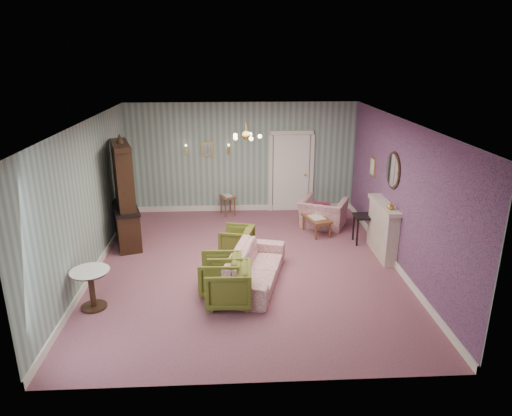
{
  "coord_description": "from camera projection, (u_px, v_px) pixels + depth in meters",
  "views": [
    {
      "loc": [
        -0.28,
        -8.53,
        4.12
      ],
      "look_at": [
        0.2,
        0.4,
        1.1
      ],
      "focal_mm": 32.64,
      "sensor_mm": 36.0,
      "label": 1
    }
  ],
  "objects": [
    {
      "name": "sconce_left",
      "position": [
        186.0,
        150.0,
        12.04
      ],
      "size": [
        0.16,
        0.12,
        0.3
      ],
      "primitive_type": null,
      "color": "gold",
      "rests_on": "wall_back"
    },
    {
      "name": "burgundy_cushion",
      "position": [
        322.0,
        210.0,
        11.25
      ],
      "size": [
        0.41,
        0.28,
        0.39
      ],
      "primitive_type": "cube",
      "rotation": [
        0.17,
        0.0,
        -0.35
      ],
      "color": "maroon",
      "rests_on": "wingback_chair"
    },
    {
      "name": "wall_right_floral",
      "position": [
        399.0,
        195.0,
        9.09
      ],
      "size": [
        0.0,
        7.0,
        7.0
      ],
      "primitive_type": "plane",
      "rotation": [
        1.57,
        0.0,
        -1.57
      ],
      "color": "#AF578A",
      "rests_on": "ground"
    },
    {
      "name": "gilt_mirror_back",
      "position": [
        208.0,
        149.0,
        12.09
      ],
      "size": [
        0.28,
        0.06,
        0.36
      ],
      "primitive_type": null,
      "color": "gold",
      "rests_on": "wall_back"
    },
    {
      "name": "door",
      "position": [
        291.0,
        171.0,
        12.4
      ],
      "size": [
        1.12,
        0.12,
        2.16
      ],
      "primitive_type": null,
      "color": "white",
      "rests_on": "floor"
    },
    {
      "name": "side_table_black",
      "position": [
        363.0,
        229.0,
        10.44
      ],
      "size": [
        0.44,
        0.44,
        0.66
      ],
      "primitive_type": null,
      "rotation": [
        0.0,
        0.0,
        -0.01
      ],
      "color": "black",
      "rests_on": "floor"
    },
    {
      "name": "wall_back",
      "position": [
        242.0,
        158.0,
        12.25
      ],
      "size": [
        6.0,
        0.0,
        6.0
      ],
      "primitive_type": "plane",
      "rotation": [
        1.57,
        0.0,
        0.0
      ],
      "color": "slate",
      "rests_on": "ground"
    },
    {
      "name": "wingback_chair",
      "position": [
        323.0,
        208.0,
        11.39
      ],
      "size": [
        1.26,
        1.09,
        0.93
      ],
      "primitive_type": "imported",
      "rotation": [
        0.0,
        0.0,
        2.69
      ],
      "color": "#9B3E5E",
      "rests_on": "floor"
    },
    {
      "name": "floor",
      "position": [
        247.0,
        266.0,
        9.4
      ],
      "size": [
        7.0,
        7.0,
        0.0
      ],
      "primitive_type": "plane",
      "color": "#895061",
      "rests_on": "ground"
    },
    {
      "name": "mantel_vase",
      "position": [
        391.0,
        206.0,
        9.15
      ],
      "size": [
        0.15,
        0.15,
        0.15
      ],
      "primitive_type": "imported",
      "color": "gold",
      "rests_on": "fireplace"
    },
    {
      "name": "olive_chair_b",
      "position": [
        220.0,
        273.0,
        8.29
      ],
      "size": [
        0.72,
        0.76,
        0.75
      ],
      "primitive_type": "imported",
      "rotation": [
        0.0,
        0.0,
        -1.62
      ],
      "color": "brown",
      "rests_on": "floor"
    },
    {
      "name": "wall_left",
      "position": [
        88.0,
        200.0,
        8.79
      ],
      "size": [
        0.0,
        7.0,
        7.0
      ],
      "primitive_type": "plane",
      "rotation": [
        1.57,
        0.0,
        1.57
      ],
      "color": "slate",
      "rests_on": "ground"
    },
    {
      "name": "olive_chair_a",
      "position": [
        228.0,
        283.0,
        7.88
      ],
      "size": [
        0.73,
        0.78,
        0.78
      ],
      "primitive_type": "imported",
      "rotation": [
        0.0,
        0.0,
        -1.59
      ],
      "color": "brown",
      "rests_on": "floor"
    },
    {
      "name": "wall_right",
      "position": [
        400.0,
        195.0,
        9.09
      ],
      "size": [
        0.0,
        7.0,
        7.0
      ],
      "primitive_type": "plane",
      "rotation": [
        1.57,
        0.0,
        -1.57
      ],
      "color": "slate",
      "rests_on": "ground"
    },
    {
      "name": "oval_mirror",
      "position": [
        393.0,
        170.0,
        9.34
      ],
      "size": [
        0.04,
        0.76,
        0.84
      ],
      "primitive_type": null,
      "color": "white",
      "rests_on": "wall_right"
    },
    {
      "name": "ceiling",
      "position": [
        246.0,
        122.0,
        8.48
      ],
      "size": [
        7.0,
        7.0,
        0.0
      ],
      "primitive_type": "plane",
      "rotation": [
        3.14,
        0.0,
        0.0
      ],
      "color": "white",
      "rests_on": "ground"
    },
    {
      "name": "dresser",
      "position": [
        124.0,
        192.0,
        10.16
      ],
      "size": [
        0.92,
        1.54,
        2.42
      ],
      "primitive_type": null,
      "rotation": [
        0.0,
        0.0,
        0.3
      ],
      "color": "black",
      "rests_on": "floor"
    },
    {
      "name": "sconce_right",
      "position": [
        229.0,
        149.0,
        12.1
      ],
      "size": [
        0.16,
        0.12,
        0.3
      ],
      "primitive_type": null,
      "color": "gold",
      "rests_on": "wall_back"
    },
    {
      "name": "sofa_chintz",
      "position": [
        255.0,
        262.0,
        8.61
      ],
      "size": [
        1.14,
        2.22,
        0.83
      ],
      "primitive_type": "imported",
      "rotation": [
        0.0,
        0.0,
        1.32
      ],
      "color": "#9B3E5E",
      "rests_on": "floor"
    },
    {
      "name": "nesting_table",
      "position": [
        228.0,
        205.0,
        12.27
      ],
      "size": [
        0.46,
        0.52,
        0.55
      ],
      "primitive_type": null,
      "rotation": [
        0.0,
        0.0,
        0.37
      ],
      "color": "brown",
      "rests_on": "floor"
    },
    {
      "name": "fireplace",
      "position": [
        383.0,
        229.0,
        9.74
      ],
      "size": [
        0.3,
        1.4,
        1.16
      ],
      "primitive_type": null,
      "color": "beige",
      "rests_on": "floor"
    },
    {
      "name": "wall_front",
      "position": [
        257.0,
        284.0,
        5.63
      ],
      "size": [
        6.0,
        0.0,
        6.0
      ],
      "primitive_type": "plane",
      "rotation": [
        -1.57,
        0.0,
        0.0
      ],
      "color": "slate",
      "rests_on": "ground"
    },
    {
      "name": "framed_print",
      "position": [
        373.0,
        167.0,
        10.7
      ],
      "size": [
        0.04,
        0.34,
        0.42
      ],
      "primitive_type": null,
      "color": "gold",
      "rests_on": "wall_right"
    },
    {
      "name": "coffee_table",
      "position": [
        316.0,
        225.0,
        11.01
      ],
      "size": [
        0.66,
        0.9,
        0.41
      ],
      "primitive_type": null,
      "rotation": [
        0.0,
        0.0,
        0.3
      ],
      "color": "brown",
      "rests_on": "floor"
    },
    {
      "name": "chandelier",
      "position": [
        246.0,
        137.0,
        8.56
      ],
      "size": [
        0.56,
        0.56,
        0.36
      ],
      "primitive_type": null,
      "color": "gold",
      "rests_on": "ceiling"
    },
    {
      "name": "pedestal_table",
      "position": [
        92.0,
        289.0,
        7.76
      ],
      "size": [
        0.76,
        0.76,
        0.7
      ],
      "primitive_type": null,
      "rotation": [
        0.0,
        0.0,
        0.2
      ],
      "color": "black",
      "rests_on": "floor"
    },
    {
      "name": "olive_chair_c",
      "position": [
        237.0,
        239.0,
        9.88
      ],
      "size": [
        0.76,
        0.78,
        0.66
      ],
      "primitive_type": "imported",
      "rotation": [
        0.0,
        0.0,
        -1.84
      ],
      "color": "brown",
      "rests_on": "floor"
    }
  ]
}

